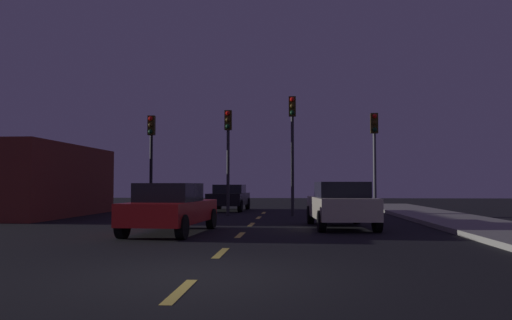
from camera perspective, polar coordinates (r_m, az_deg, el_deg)
name	(u,v)px	position (r m, az deg, el deg)	size (l,w,h in m)	color
ground_plane	(242,233)	(15.06, -1.53, -8.08)	(80.00, 80.00, 0.00)	black
sidewalk_curb_right	(509,232)	(16.14, 26.25, -7.18)	(3.00, 40.00, 0.15)	gray
lane_stripe_nearest	(180,291)	(7.02, -8.39, -14.16)	(0.16, 1.60, 0.01)	#EACC4C
lane_stripe_second	(221,253)	(10.72, -3.90, -10.22)	(0.16, 1.60, 0.01)	#EACC4C
lane_stripe_third	(240,235)	(14.47, -1.76, -8.29)	(0.16, 1.60, 0.01)	#EACC4C
lane_stripe_fourth	(251,224)	(18.24, -0.52, -7.15)	(0.16, 1.60, 0.01)	#EACC4C
lane_stripe_fifth	(259,218)	(22.02, 0.29, -6.40)	(0.16, 1.60, 0.01)	#EACC4C
lane_stripe_sixth	(264,213)	(25.80, 0.87, -5.86)	(0.16, 1.60, 0.01)	#EACC4C
traffic_signal_far_left	(151,145)	(24.17, -11.53, 1.64)	(0.32, 0.38, 4.59)	black
traffic_signal_center_left	(228,142)	(23.47, -3.11, 2.05)	(0.32, 0.38, 4.80)	#2D2D30
traffic_signal_center_right	(292,133)	(23.32, 4.05, 3.03)	(0.32, 0.38, 5.40)	#2D2D30
traffic_signal_far_right	(374,143)	(23.55, 12.99, 1.79)	(0.32, 0.38, 4.60)	#4C4C51
car_stopped_ahead	(341,204)	(17.08, 9.36, -4.85)	(2.12, 4.47, 1.49)	beige
car_adjacent_lane	(171,208)	(15.09, -9.40, -5.22)	(2.07, 4.52, 1.44)	#B21919
car_oncoming_far	(229,197)	(28.11, -2.99, -4.12)	(2.00, 4.27, 1.41)	black
storefront_left	(24,181)	(25.35, -24.32, -2.11)	(5.21, 8.60, 3.16)	maroon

